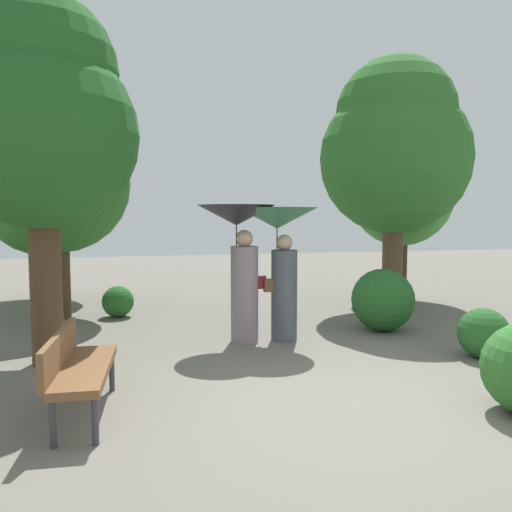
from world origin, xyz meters
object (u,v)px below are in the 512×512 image
object	(u,v)px
park_bench	(77,365)
tree_near_left	(58,171)
person_left	(240,245)
tree_near_right	(402,186)
tree_mid_left	(44,187)
person_right	(279,243)
tree_far_back	(40,115)
tree_mid_right	(395,146)

from	to	relation	value
park_bench	tree_near_left	xyz separation A→B (m)	(-0.73, 5.02, 2.27)
park_bench	person_left	bearing A→B (deg)	-37.67
tree_near_right	tree_mid_left	xyz separation A→B (m)	(-7.91, 1.94, -0.02)
person_left	park_bench	xyz separation A→B (m)	(-2.16, -2.41, -0.99)
park_bench	tree_near_right	size ratio (longest dim) A/B	0.38
person_right	tree_far_back	xyz separation A→B (m)	(-3.32, -0.42, 1.70)
tree_far_back	tree_near_left	bearing A→B (deg)	93.60
park_bench	tree_mid_right	world-z (taller)	tree_mid_right
tree_near_right	park_bench	bearing A→B (deg)	-141.29
tree_near_left	person_right	bearing A→B (deg)	-37.16
person_right	tree_near_right	xyz separation A→B (m)	(3.82, 2.93, 1.10)
park_bench	tree_mid_left	distance (m)	7.64
tree_mid_left	tree_mid_right	distance (m)	7.73
tree_mid_right	person_left	bearing A→B (deg)	-154.80
person_left	tree_mid_right	bearing A→B (deg)	-69.12
person_left	tree_mid_left	xyz separation A→B (m)	(-3.47, 4.82, 1.11)
person_left	tree_near_right	xyz separation A→B (m)	(4.44, 2.88, 1.13)
person_left	park_bench	distance (m)	3.38
tree_near_left	tree_mid_right	world-z (taller)	tree_mid_right
person_left	tree_far_back	xyz separation A→B (m)	(-2.70, -0.47, 1.73)
tree_near_left	tree_mid_left	distance (m)	2.30
person_right	tree_mid_right	xyz separation A→B (m)	(2.94, 1.72, 1.81)
park_bench	tree_near_left	size ratio (longest dim) A/B	0.36
tree_mid_left	park_bench	bearing A→B (deg)	-79.74
tree_far_back	tree_near_right	bearing A→B (deg)	25.16
park_bench	tree_near_left	bearing A→B (deg)	12.52
person_right	tree_mid_left	distance (m)	6.45
person_left	tree_mid_right	size ratio (longest dim) A/B	0.41
person_right	tree_far_back	distance (m)	3.75
person_left	park_bench	size ratio (longest dim) A/B	1.38
person_right	park_bench	world-z (taller)	person_right
park_bench	tree_mid_right	bearing A→B (deg)	-50.27
tree_near_left	tree_mid_right	bearing A→B (deg)	-8.27
person_right	tree_mid_left	size ratio (longest dim) A/B	0.50
person_left	tree_mid_right	world-z (taller)	tree_mid_right
person_left	tree_far_back	world-z (taller)	tree_far_back
person_left	tree_mid_right	distance (m)	4.34
tree_mid_right	park_bench	bearing A→B (deg)	-144.46
person_left	tree_near_right	world-z (taller)	tree_near_right
person_left	tree_far_back	distance (m)	3.24
person_left	tree_near_right	size ratio (longest dim) A/B	0.53
tree_mid_right	tree_far_back	world-z (taller)	tree_mid_right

